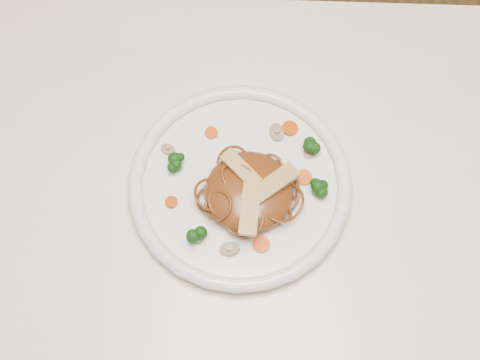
{
  "coord_description": "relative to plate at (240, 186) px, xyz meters",
  "views": [
    {
      "loc": [
        -0.02,
        -0.27,
        1.6
      ],
      "look_at": [
        -0.04,
        0.08,
        0.78
      ],
      "focal_mm": 50.44,
      "sensor_mm": 36.0,
      "label": 1
    }
  ],
  "objects": [
    {
      "name": "mushroom_3",
      "position": [
        0.05,
        0.08,
        0.01
      ],
      "size": [
        0.03,
        0.03,
        0.01
      ],
      "primitive_type": "cylinder",
      "rotation": [
        0.0,
        0.0,
        1.88
      ],
      "color": "gray",
      "rests_on": "plate"
    },
    {
      "name": "mushroom_0",
      "position": [
        -0.01,
        -0.09,
        0.01
      ],
      "size": [
        0.03,
        0.03,
        0.01
      ],
      "primitive_type": "cylinder",
      "rotation": [
        0.0,
        0.0,
        0.14
      ],
      "color": "gray",
      "rests_on": "plate"
    },
    {
      "name": "chicken_c",
      "position": [
        0.01,
        -0.05,
        0.05
      ],
      "size": [
        0.03,
        0.07,
        0.01
      ],
      "primitive_type": "cube",
      "rotation": [
        0.0,
        0.0,
        4.64
      ],
      "color": "tan",
      "rests_on": "noodle_mound"
    },
    {
      "name": "carrot_1",
      "position": [
        -0.09,
        -0.03,
        0.01
      ],
      "size": [
        0.02,
        0.02,
        0.0
      ],
      "primitive_type": "cylinder",
      "rotation": [
        0.0,
        0.0,
        0.19
      ],
      "color": "#D43C07",
      "rests_on": "plate"
    },
    {
      "name": "plate",
      "position": [
        0.0,
        0.0,
        0.0
      ],
      "size": [
        0.38,
        0.38,
        0.02
      ],
      "primitive_type": "cylinder",
      "rotation": [
        0.0,
        0.0,
        0.36
      ],
      "color": "white",
      "rests_on": "table"
    },
    {
      "name": "mushroom_1",
      "position": [
        0.09,
        0.05,
        0.01
      ],
      "size": [
        0.03,
        0.03,
        0.01
      ],
      "primitive_type": "cylinder",
      "rotation": [
        0.0,
        0.0,
        0.96
      ],
      "color": "gray",
      "rests_on": "plate"
    },
    {
      "name": "broccoli_3",
      "position": [
        0.1,
        -0.01,
        0.02
      ],
      "size": [
        0.03,
        0.03,
        0.03
      ],
      "primitive_type": null,
      "rotation": [
        0.0,
        0.0,
        -0.39
      ],
      "color": "#143F0D",
      "rests_on": "plate"
    },
    {
      "name": "noodle_mound",
      "position": [
        0.01,
        -0.02,
        0.02
      ],
      "size": [
        0.15,
        0.15,
        0.04
      ],
      "primitive_type": "ellipsoid",
      "rotation": [
        0.0,
        0.0,
        0.33
      ],
      "color": "brown",
      "rests_on": "plate"
    },
    {
      "name": "carrot_4",
      "position": [
        0.03,
        -0.08,
        0.01
      ],
      "size": [
        0.03,
        0.03,
        0.0
      ],
      "primitive_type": "cylinder",
      "rotation": [
        0.0,
        0.0,
        0.41
      ],
      "color": "#D43C07",
      "rests_on": "plate"
    },
    {
      "name": "chicken_a",
      "position": [
        0.04,
        -0.02,
        0.05
      ],
      "size": [
        0.07,
        0.06,
        0.01
      ],
      "primitive_type": "cube",
      "rotation": [
        0.0,
        0.0,
        0.69
      ],
      "color": "tan",
      "rests_on": "noodle_mound"
    },
    {
      "name": "broccoli_0",
      "position": [
        0.09,
        0.05,
        0.02
      ],
      "size": [
        0.04,
        0.04,
        0.03
      ],
      "primitive_type": null,
      "rotation": [
        0.0,
        0.0,
        0.39
      ],
      "color": "#143F0D",
      "rests_on": "plate"
    },
    {
      "name": "broccoli_1",
      "position": [
        -0.09,
        0.02,
        0.02
      ],
      "size": [
        0.03,
        0.03,
        0.03
      ],
      "primitive_type": null,
      "rotation": [
        0.0,
        0.0,
        0.07
      ],
      "color": "#143F0D",
      "rests_on": "plate"
    },
    {
      "name": "broccoli_2",
      "position": [
        -0.05,
        -0.08,
        0.02
      ],
      "size": [
        0.03,
        0.03,
        0.03
      ],
      "primitive_type": null,
      "rotation": [
        0.0,
        0.0,
        -0.39
      ],
      "color": "#143F0D",
      "rests_on": "plate"
    },
    {
      "name": "carrot_2",
      "position": [
        0.09,
        0.01,
        0.01
      ],
      "size": [
        0.02,
        0.02,
        0.0
      ],
      "primitive_type": "cylinder",
      "rotation": [
        0.0,
        0.0,
        -0.1
      ],
      "color": "#D43C07",
      "rests_on": "plate"
    },
    {
      "name": "mushroom_2",
      "position": [
        -0.1,
        0.05,
        0.01
      ],
      "size": [
        0.03,
        0.03,
        0.01
      ],
      "primitive_type": "cylinder",
      "rotation": [
        0.0,
        0.0,
        -0.39
      ],
      "color": "gray",
      "rests_on": "plate"
    },
    {
      "name": "chicken_b",
      "position": [
        0.0,
        0.01,
        0.05
      ],
      "size": [
        0.06,
        0.06,
        0.01
      ],
      "primitive_type": "cube",
      "rotation": [
        0.0,
        0.0,
        2.36
      ],
      "color": "tan",
      "rests_on": "noodle_mound"
    },
    {
      "name": "ground",
      "position": [
        0.04,
        -0.08,
        -0.76
      ],
      "size": [
        4.0,
        4.0,
        0.0
      ],
      "primitive_type": "plane",
      "color": "brown",
      "rests_on": "ground"
    },
    {
      "name": "table",
      "position": [
        0.04,
        -0.08,
        -0.11
      ],
      "size": [
        1.2,
        0.8,
        0.75
      ],
      "color": "#EFE7CA",
      "rests_on": "ground"
    },
    {
      "name": "carrot_3",
      "position": [
        -0.04,
        0.07,
        0.01
      ],
      "size": [
        0.02,
        0.02,
        0.0
      ],
      "primitive_type": "cylinder",
      "rotation": [
        0.0,
        0.0,
        0.11
      ],
      "color": "#D43C07",
      "rests_on": "plate"
    },
    {
      "name": "carrot_0",
      "position": [
        0.07,
        0.09,
        0.01
      ],
      "size": [
        0.03,
        0.03,
        0.0
      ],
      "primitive_type": "cylinder",
      "rotation": [
        0.0,
        0.0,
        -0.33
      ],
      "color": "#D43C07",
      "rests_on": "plate"
    }
  ]
}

